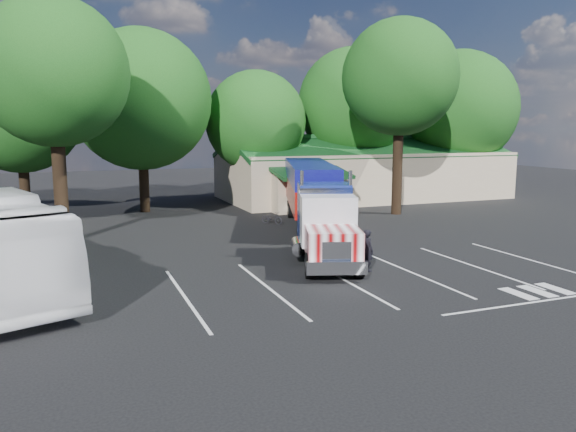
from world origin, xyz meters
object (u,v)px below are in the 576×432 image
object	(u,v)px
semi_truck	(313,193)
woman	(368,250)
silver_sedan	(283,200)
bicycle	(272,218)

from	to	relation	value
semi_truck	woman	xyz separation A→B (m)	(-1.35, -8.82, -1.44)
semi_truck	silver_sedan	size ratio (longest dim) A/B	5.03
semi_truck	woman	bearing A→B (deg)	-79.94
bicycle	semi_truck	bearing A→B (deg)	-111.15
woman	silver_sedan	size ratio (longest dim) A/B	0.47
bicycle	silver_sedan	world-z (taller)	silver_sedan
semi_truck	woman	distance (m)	9.04
silver_sedan	bicycle	bearing A→B (deg)	159.90
semi_truck	silver_sedan	world-z (taller)	semi_truck
woman	silver_sedan	bearing A→B (deg)	-15.85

